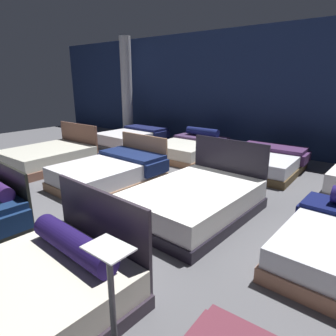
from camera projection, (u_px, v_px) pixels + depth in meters
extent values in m
cube|color=#5B5B60|center=(142.00, 200.00, 5.25)|extent=(18.00, 18.00, 0.02)
cube|color=navy|center=(257.00, 91.00, 8.35)|extent=(18.00, 0.06, 3.50)
cube|color=black|center=(9.00, 193.00, 4.38)|extent=(1.45, 0.12, 0.90)
cube|color=navy|center=(8.00, 226.00, 3.68)|extent=(0.12, 0.61, 0.26)
cube|color=#302732|center=(9.00, 322.00, 2.52)|extent=(1.67, 2.08, 0.15)
cube|color=silver|center=(5.00, 302.00, 2.46)|extent=(1.60, 2.02, 0.27)
cube|color=#302732|center=(101.00, 234.00, 3.12)|extent=(1.49, 0.11, 1.00)
cylinder|color=#1C104B|center=(73.00, 243.00, 2.87)|extent=(1.15, 0.30, 0.25)
cube|color=brown|center=(48.00, 163.00, 7.22)|extent=(1.64, 1.97, 0.19)
cube|color=silver|center=(47.00, 154.00, 7.15)|extent=(1.57, 1.91, 0.27)
cube|color=brown|center=(79.00, 141.00, 7.84)|extent=(1.50, 0.07, 0.96)
cube|color=#976E52|center=(109.00, 181.00, 5.98)|extent=(1.52, 2.11, 0.16)
cube|color=silver|center=(108.00, 170.00, 5.91)|extent=(1.45, 2.05, 0.31)
cube|color=#976E52|center=(144.00, 154.00, 6.63)|extent=(1.37, 0.08, 0.89)
cube|color=#13204A|center=(132.00, 155.00, 6.34)|extent=(1.46, 0.71, 0.08)
cube|color=#13204A|center=(111.00, 156.00, 6.85)|extent=(0.10, 0.68, 0.26)
cube|color=#13204A|center=(157.00, 168.00, 5.93)|extent=(0.10, 0.68, 0.26)
cube|color=black|center=(193.00, 211.00, 4.63)|extent=(1.61, 2.21, 0.17)
cube|color=white|center=(193.00, 197.00, 4.56)|extent=(1.54, 2.15, 0.31)
cube|color=black|center=(228.00, 169.00, 5.28)|extent=(1.44, 0.09, 1.07)
cube|color=#0F154A|center=(304.00, 207.00, 4.21)|extent=(0.07, 0.57, 0.19)
cube|color=#2F3136|center=(132.00, 144.00, 9.40)|extent=(1.51, 2.09, 0.15)
cube|color=silver|center=(132.00, 137.00, 9.33)|extent=(1.45, 2.03, 0.33)
cube|color=#151A48|center=(146.00, 128.00, 9.73)|extent=(1.44, 0.75, 0.08)
cube|color=#151A48|center=(131.00, 131.00, 10.24)|extent=(0.11, 0.70, 0.30)
cube|color=#151A48|center=(162.00, 136.00, 9.33)|extent=(0.11, 0.70, 0.30)
cube|color=#906B4F|center=(189.00, 154.00, 8.12)|extent=(1.51, 2.03, 0.15)
cube|color=silver|center=(189.00, 147.00, 8.05)|extent=(1.45, 1.97, 0.28)
cube|color=#463057|center=(201.00, 137.00, 8.47)|extent=(1.48, 0.74, 0.07)
cube|color=#463057|center=(180.00, 141.00, 8.97)|extent=(0.07, 0.73, 0.32)
cube|color=#463057|center=(224.00, 147.00, 8.08)|extent=(0.07, 0.73, 0.32)
cylinder|color=navy|center=(202.00, 132.00, 8.45)|extent=(1.02, 0.23, 0.22)
cube|color=brown|center=(264.00, 168.00, 6.81)|extent=(1.56, 1.97, 0.17)
cube|color=silver|center=(265.00, 159.00, 6.75)|extent=(1.50, 1.91, 0.26)
cube|color=#452751|center=(273.00, 148.00, 7.14)|extent=(1.50, 0.73, 0.09)
cube|color=#452751|center=(244.00, 149.00, 7.63)|extent=(0.11, 0.69, 0.22)
cube|color=#452751|center=(306.00, 159.00, 6.75)|extent=(0.11, 0.69, 0.22)
cylinder|color=#3F3F44|center=(114.00, 333.00, 1.88)|extent=(0.04, 0.04, 1.04)
cube|color=white|center=(108.00, 248.00, 1.70)|extent=(0.28, 0.20, 0.01)
cylinder|color=silver|center=(127.00, 89.00, 10.49)|extent=(0.39, 0.39, 3.50)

